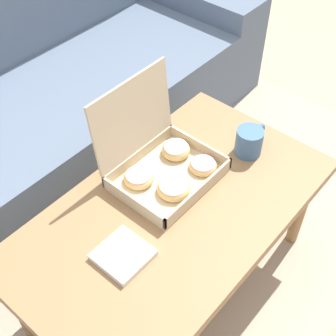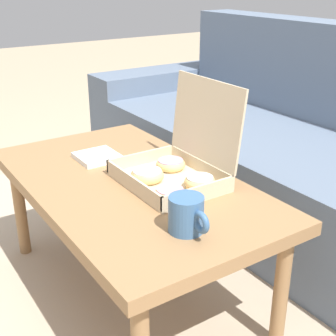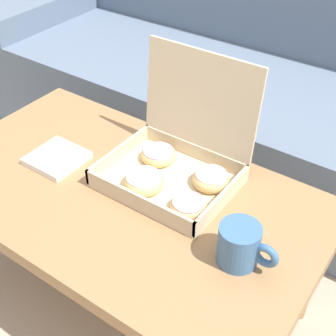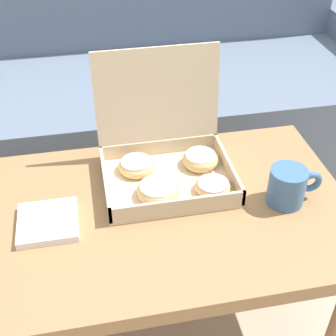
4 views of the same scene
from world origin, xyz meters
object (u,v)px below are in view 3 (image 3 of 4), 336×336
(coffee_table, at_px, (121,203))
(pastry_box, at_px, (177,162))
(couch, at_px, (265,99))
(coffee_mug, at_px, (240,245))

(coffee_table, height_order, pastry_box, pastry_box)
(couch, bearing_deg, coffee_mug, -68.61)
(couch, height_order, coffee_mug, couch)
(couch, height_order, pastry_box, couch)
(pastry_box, bearing_deg, coffee_table, -127.27)
(couch, distance_m, pastry_box, 0.79)
(couch, xyz_separation_m, pastry_box, (0.09, -0.76, 0.20))
(coffee_table, distance_m, pastry_box, 0.18)
(pastry_box, bearing_deg, coffee_mug, -30.10)
(couch, xyz_separation_m, coffee_mug, (0.36, -0.91, 0.20))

